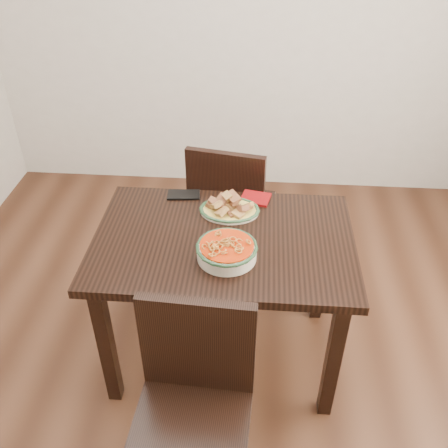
# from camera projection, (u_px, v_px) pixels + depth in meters

# --- Properties ---
(floor) EXTENTS (3.50, 3.50, 0.00)m
(floor) POSITION_uv_depth(u_px,v_px,m) (220.00, 354.00, 2.59)
(floor) COLOR #381E11
(floor) RESTS_ON ground
(wall_back) EXTENTS (3.50, 0.10, 2.60)m
(wall_back) POSITION_uv_depth(u_px,v_px,m) (242.00, 9.00, 3.23)
(wall_back) COLOR beige
(wall_back) RESTS_ON ground
(dining_table) EXTENTS (1.14, 0.76, 0.75)m
(dining_table) POSITION_uv_depth(u_px,v_px,m) (224.00, 256.00, 2.23)
(dining_table) COLOR black
(dining_table) RESTS_ON ground
(chair_far) EXTENTS (0.49, 0.49, 0.89)m
(chair_far) POSITION_uv_depth(u_px,v_px,m) (230.00, 205.00, 2.82)
(chair_far) COLOR black
(chair_far) RESTS_ON ground
(chair_near) EXTENTS (0.44, 0.44, 0.89)m
(chair_near) POSITION_uv_depth(u_px,v_px,m) (194.00, 399.00, 1.81)
(chair_near) COLOR black
(chair_near) RESTS_ON ground
(fish_plate) EXTENTS (0.27, 0.21, 0.11)m
(fish_plate) POSITION_uv_depth(u_px,v_px,m) (230.00, 204.00, 2.30)
(fish_plate) COLOR beige
(fish_plate) RESTS_ON dining_table
(noodle_bowl) EXTENTS (0.26, 0.26, 0.08)m
(noodle_bowl) POSITION_uv_depth(u_px,v_px,m) (227.00, 249.00, 2.04)
(noodle_bowl) COLOR beige
(noodle_bowl) RESTS_ON dining_table
(smartphone) EXTENTS (0.16, 0.10, 0.01)m
(smartphone) POSITION_uv_depth(u_px,v_px,m) (184.00, 195.00, 2.44)
(smartphone) COLOR black
(smartphone) RESTS_ON dining_table
(napkin) EXTENTS (0.16, 0.14, 0.01)m
(napkin) POSITION_uv_depth(u_px,v_px,m) (255.00, 198.00, 2.41)
(napkin) COLOR maroon
(napkin) RESTS_ON dining_table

